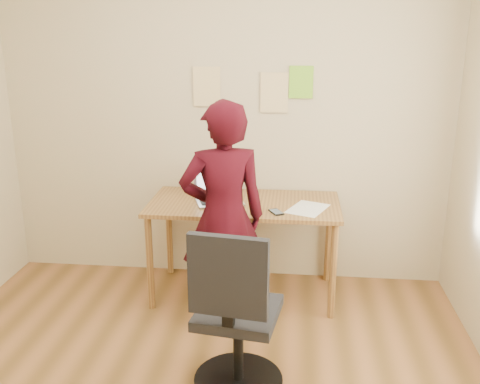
# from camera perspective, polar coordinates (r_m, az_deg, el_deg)

# --- Properties ---
(room) EXTENTS (3.58, 3.58, 2.78)m
(room) POSITION_cam_1_polar(r_m,az_deg,el_deg) (2.49, -7.04, 2.63)
(room) COLOR brown
(room) RESTS_ON ground
(desk) EXTENTS (1.40, 0.70, 0.74)m
(desk) POSITION_cam_1_polar(r_m,az_deg,el_deg) (3.97, 0.44, -2.30)
(desk) COLOR olive
(desk) RESTS_ON ground
(laptop) EXTENTS (0.41, 0.39, 0.24)m
(laptop) POSITION_cam_1_polar(r_m,az_deg,el_deg) (3.96, -2.32, -0.25)
(laptop) COLOR #B4B3BB
(laptop) RESTS_ON desk
(paper_sheet) EXTENTS (0.34, 0.39, 0.00)m
(paper_sheet) POSITION_cam_1_polar(r_m,az_deg,el_deg) (3.83, 7.23, -1.77)
(paper_sheet) COLOR white
(paper_sheet) RESTS_ON desk
(phone) EXTENTS (0.12, 0.15, 0.01)m
(phone) POSITION_cam_1_polar(r_m,az_deg,el_deg) (3.73, 3.88, -2.14)
(phone) COLOR black
(phone) RESTS_ON desk
(wall_note_left) EXTENTS (0.21, 0.00, 0.30)m
(wall_note_left) POSITION_cam_1_polar(r_m,az_deg,el_deg) (4.17, -3.58, 11.15)
(wall_note_left) COLOR #E2C487
(wall_note_left) RESTS_ON room
(wall_note_mid) EXTENTS (0.21, 0.00, 0.30)m
(wall_note_mid) POSITION_cam_1_polar(r_m,az_deg,el_deg) (4.12, 3.68, 10.53)
(wall_note_mid) COLOR #E2C487
(wall_note_mid) RESTS_ON room
(wall_note_right) EXTENTS (0.18, 0.00, 0.24)m
(wall_note_right) POSITION_cam_1_polar(r_m,az_deg,el_deg) (4.11, 6.53, 11.56)
(wall_note_right) COLOR #82CF2E
(wall_note_right) RESTS_ON room
(office_chair) EXTENTS (0.51, 0.52, 0.99)m
(office_chair) POSITION_cam_1_polar(r_m,az_deg,el_deg) (3.01, -0.50, -13.84)
(office_chair) COLOR black
(office_chair) RESTS_ON ground
(person) EXTENTS (0.65, 0.52, 1.56)m
(person) POSITION_cam_1_polar(r_m,az_deg,el_deg) (3.50, -1.80, -2.81)
(person) COLOR black
(person) RESTS_ON ground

